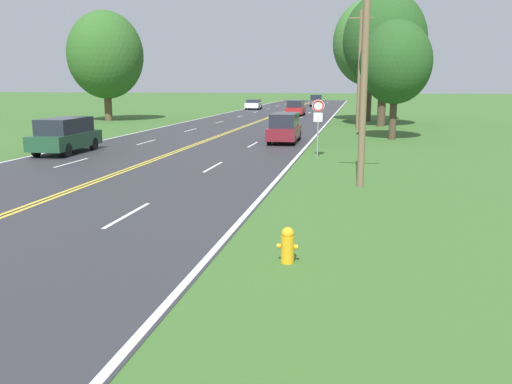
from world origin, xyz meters
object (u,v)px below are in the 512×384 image
object	(u,v)px
car_white_hatchback_receding	(254,104)
car_maroon_van_mid_near	(285,127)
fire_hydrant	(288,245)
tree_mid_treeline	(385,41)
tree_left_verge	(370,43)
tree_behind_sign	(105,55)
car_dark_grey_van_distant	(316,100)
car_red_van_mid_far	(296,108)
traffic_sign	(318,114)
car_dark_green_suv_approaching	(65,135)
tree_right_cluster	(396,63)

from	to	relation	value
car_white_hatchback_receding	car_maroon_van_mid_near	bearing A→B (deg)	-168.65
fire_hydrant	car_white_hatchback_receding	size ratio (longest dim) A/B	0.18
tree_mid_treeline	tree_left_verge	bearing A→B (deg)	100.06
tree_behind_sign	car_dark_grey_van_distant	xyz separation A→B (m)	(17.21, 37.39, -5.31)
tree_mid_treeline	car_red_van_mid_far	world-z (taller)	tree_mid_treeline
tree_mid_treeline	car_dark_grey_van_distant	size ratio (longest dim) A/B	2.68
tree_left_verge	traffic_sign	bearing A→B (deg)	-95.55
tree_mid_treeline	car_red_van_mid_far	bearing A→B (deg)	122.94
fire_hydrant	tree_left_verge	xyz separation A→B (m)	(1.94, 43.22, 6.95)
car_white_hatchback_receding	car_dark_green_suv_approaching	bearing A→B (deg)	177.07
fire_hydrant	tree_mid_treeline	xyz separation A→B (m)	(3.05, 36.96, 6.65)
car_dark_green_suv_approaching	car_maroon_van_mid_near	distance (m)	12.93
car_white_hatchback_receding	tree_behind_sign	bearing A→B (deg)	156.71
tree_left_verge	car_white_hatchback_receding	world-z (taller)	tree_left_verge
car_maroon_van_mid_near	car_white_hatchback_receding	bearing A→B (deg)	-167.27
tree_mid_treeline	car_maroon_van_mid_near	bearing A→B (deg)	-114.10
car_maroon_van_mid_near	traffic_sign	bearing A→B (deg)	20.00
tree_right_cluster	car_maroon_van_mid_near	distance (m)	8.35
tree_behind_sign	car_red_van_mid_far	bearing A→B (deg)	34.41
car_dark_green_suv_approaching	car_dark_grey_van_distant	xyz separation A→B (m)	(8.10, 61.13, -0.03)
car_red_van_mid_far	tree_behind_sign	bearing A→B (deg)	-56.06
tree_right_cluster	car_red_van_mid_far	distance (m)	26.87
car_dark_grey_van_distant	fire_hydrant	bearing A→B (deg)	3.38
car_maroon_van_mid_near	car_dark_grey_van_distant	xyz separation A→B (m)	(-2.45, 53.67, 0.01)
car_red_van_mid_far	car_dark_grey_van_distant	bearing A→B (deg)	179.12
fire_hydrant	tree_behind_sign	xyz separation A→B (m)	(-22.93, 39.12, 5.86)
tree_left_verge	tree_behind_sign	distance (m)	25.23
tree_mid_treeline	car_white_hatchback_receding	world-z (taller)	tree_mid_treeline
car_maroon_van_mid_near	car_dark_grey_van_distant	distance (m)	53.73
tree_behind_sign	tree_mid_treeline	distance (m)	26.09
car_red_van_mid_far	car_dark_grey_van_distant	size ratio (longest dim) A/B	1.11
fire_hydrant	tree_right_cluster	distance (m)	26.52
tree_right_cluster	fire_hydrant	bearing A→B (deg)	-97.50
fire_hydrant	tree_right_cluster	size ratio (longest dim) A/B	0.10
tree_right_cluster	car_white_hatchback_receding	bearing A→B (deg)	113.71
traffic_sign	tree_behind_sign	bearing A→B (deg)	134.08
tree_mid_treeline	car_dark_grey_van_distant	world-z (taller)	tree_mid_treeline
tree_left_verge	tree_behind_sign	bearing A→B (deg)	-170.65
traffic_sign	car_dark_green_suv_approaching	size ratio (longest dim) A/B	0.59
tree_left_verge	tree_right_cluster	xyz separation A→B (m)	(1.47, -17.31, -2.42)
tree_right_cluster	car_dark_grey_van_distant	distance (m)	51.58
tree_mid_treeline	fire_hydrant	bearing A→B (deg)	-94.72
tree_behind_sign	car_maroon_van_mid_near	distance (m)	26.08
car_white_hatchback_receding	car_dark_grey_van_distant	bearing A→B (deg)	-34.27
fire_hydrant	car_white_hatchback_receding	distance (m)	65.54
tree_left_verge	car_dark_grey_van_distant	size ratio (longest dim) A/B	2.77
traffic_sign	tree_mid_treeline	distance (m)	21.70
traffic_sign	tree_behind_sign	distance (m)	32.24
car_maroon_van_mid_near	tree_right_cluster	bearing A→B (deg)	113.60
tree_behind_sign	tree_mid_treeline	size ratio (longest dim) A/B	0.94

